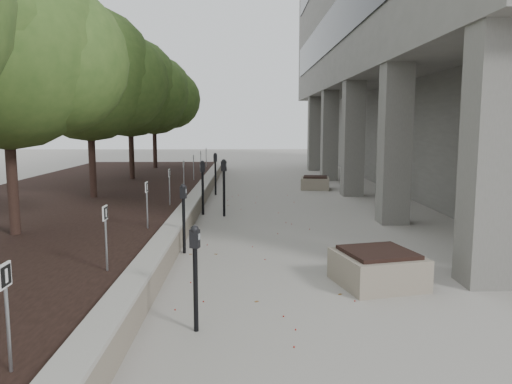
{
  "coord_description": "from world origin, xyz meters",
  "views": [
    {
      "loc": [
        -0.32,
        -6.6,
        2.5
      ],
      "look_at": [
        -0.1,
        5.56,
        0.87
      ],
      "focal_mm": 35.24,
      "sensor_mm": 36.0,
      "label": 1
    }
  ],
  "objects": [
    {
      "name": "crabapple_tree_5",
      "position": [
        -4.8,
        18.0,
        3.12
      ],
      "size": [
        4.6,
        4.0,
        5.44
      ],
      "primitive_type": null,
      "color": "#365621",
      "rests_on": "planting_bed"
    },
    {
      "name": "parking_sign_2",
      "position": [
        -2.35,
        0.5,
        0.88
      ],
      "size": [
        0.04,
        0.22,
        0.96
      ],
      "primitive_type": null,
      "color": "black",
      "rests_on": "planting_bed"
    },
    {
      "name": "planter_back",
      "position": [
        2.35,
        12.83,
        0.25
      ],
      "size": [
        1.23,
        1.23,
        0.5
      ],
      "primitive_type": null,
      "rotation": [
        0.0,
        0.0,
        -0.15
      ],
      "color": "gray",
      "rests_on": "ground"
    },
    {
      "name": "crabapple_tree_2",
      "position": [
        -4.8,
        3.0,
        3.12
      ],
      "size": [
        4.6,
        4.0,
        5.44
      ],
      "primitive_type": null,
      "color": "#365621",
      "rests_on": "planting_bed"
    },
    {
      "name": "parking_sign_1",
      "position": [
        -2.35,
        -2.5,
        0.88
      ],
      "size": [
        0.04,
        0.22,
        0.96
      ],
      "primitive_type": null,
      "color": "black",
      "rests_on": "planting_bed"
    },
    {
      "name": "parking_sign_5",
      "position": [
        -2.35,
        9.5,
        0.88
      ],
      "size": [
        0.04,
        0.22,
        0.96
      ],
      "primitive_type": null,
      "color": "black",
      "rests_on": "planting_bed"
    },
    {
      "name": "parking_sign_4",
      "position": [
        -2.35,
        6.5,
        0.88
      ],
      "size": [
        0.04,
        0.22,
        0.96
      ],
      "primitive_type": null,
      "color": "black",
      "rests_on": "planting_bed"
    },
    {
      "name": "parking_sign_6",
      "position": [
        -2.35,
        12.5,
        0.88
      ],
      "size": [
        0.04,
        0.22,
        0.96
      ],
      "primitive_type": null,
      "color": "black",
      "rests_on": "planting_bed"
    },
    {
      "name": "parking_meter_1",
      "position": [
        -0.94,
        -0.74,
        0.66
      ],
      "size": [
        0.15,
        0.13,
        1.32
      ],
      "primitive_type": null,
      "rotation": [
        0.0,
        0.0,
        -0.31
      ],
      "color": "black",
      "rests_on": "ground"
    },
    {
      "name": "crabapple_tree_3",
      "position": [
        -4.8,
        8.0,
        3.12
      ],
      "size": [
        4.6,
        4.0,
        5.44
      ],
      "primitive_type": null,
      "color": "#365621",
      "rests_on": "planting_bed"
    },
    {
      "name": "parking_sign_7",
      "position": [
        -2.35,
        15.5,
        0.88
      ],
      "size": [
        0.04,
        0.22,
        0.96
      ],
      "primitive_type": null,
      "color": "black",
      "rests_on": "planting_bed"
    },
    {
      "name": "crabapple_tree_4",
      "position": [
        -4.8,
        13.0,
        3.12
      ],
      "size": [
        4.6,
        4.0,
        5.44
      ],
      "primitive_type": null,
      "color": "#365621",
      "rests_on": "planting_bed"
    },
    {
      "name": "ground",
      "position": [
        0.0,
        0.0,
        0.0
      ],
      "size": [
        90.0,
        90.0,
        0.0
      ],
      "primitive_type": "plane",
      "color": "gray",
      "rests_on": "ground"
    },
    {
      "name": "parking_sign_8",
      "position": [
        -2.35,
        18.5,
        0.88
      ],
      "size": [
        0.04,
        0.22,
        0.96
      ],
      "primitive_type": null,
      "color": "black",
      "rests_on": "planting_bed"
    },
    {
      "name": "parking_meter_5",
      "position": [
        -1.44,
        11.23,
        0.76
      ],
      "size": [
        0.15,
        0.11,
        1.51
      ],
      "primitive_type": null,
      "rotation": [
        0.0,
        0.0,
        0.05
      ],
      "color": "black",
      "rests_on": "ground"
    },
    {
      "name": "parking_sign_3",
      "position": [
        -2.35,
        3.5,
        0.88
      ],
      "size": [
        0.04,
        0.22,
        0.96
      ],
      "primitive_type": null,
      "color": "black",
      "rests_on": "planting_bed"
    },
    {
      "name": "planter_front",
      "position": [
        1.73,
        1.0,
        0.28
      ],
      "size": [
        1.45,
        1.45,
        0.56
      ],
      "primitive_type": null,
      "rotation": [
        0.0,
        0.0,
        0.24
      ],
      "color": "gray",
      "rests_on": "ground"
    },
    {
      "name": "retaining_wall",
      "position": [
        -1.82,
        9.0,
        0.25
      ],
      "size": [
        0.39,
        26.0,
        0.5
      ],
      "primitive_type": null,
      "color": "gray",
      "rests_on": "ground"
    },
    {
      "name": "parking_meter_3",
      "position": [
        -0.95,
        7.0,
        0.79
      ],
      "size": [
        0.18,
        0.15,
        1.58
      ],
      "primitive_type": null,
      "rotation": [
        0.0,
        0.0,
        -0.31
      ],
      "color": "black",
      "rests_on": "ground"
    },
    {
      "name": "parking_meter_4",
      "position": [
        -1.55,
        7.27,
        0.76
      ],
      "size": [
        0.18,
        0.15,
        1.52
      ],
      "primitive_type": null,
      "rotation": [
        0.0,
        0.0,
        0.3
      ],
      "color": "black",
      "rests_on": "ground"
    },
    {
      "name": "berry_scatter",
      "position": [
        -0.1,
        5.0,
        0.01
      ],
      "size": [
        3.3,
        14.1,
        0.02
      ],
      "primitive_type": null,
      "color": "#99120B",
      "rests_on": "ground"
    },
    {
      "name": "planting_bed",
      "position": [
        -5.5,
        9.0,
        0.2
      ],
      "size": [
        7.0,
        26.0,
        0.4
      ],
      "primitive_type": "cube",
      "color": "black",
      "rests_on": "ground"
    },
    {
      "name": "parking_meter_2",
      "position": [
        -1.55,
        3.02,
        0.69
      ],
      "size": [
        0.15,
        0.12,
        1.37
      ],
      "primitive_type": null,
      "rotation": [
        0.0,
        0.0,
        -0.23
      ],
      "color": "black",
      "rests_on": "ground"
    }
  ]
}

